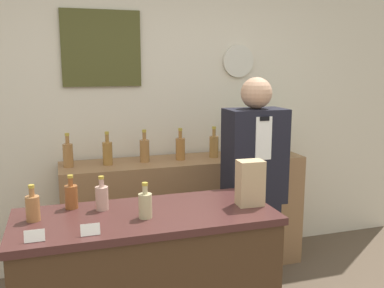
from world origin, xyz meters
The scene contains 17 objects.
back_wall centered at (0.00, 2.00, 1.36)m, with size 5.20×0.09×2.70m.
back_shelf centered at (0.23, 1.71, 0.48)m, with size 2.04×0.47×0.97m.
shopkeeper centered at (0.55, 1.05, 0.83)m, with size 0.42×0.26×1.67m.
potted_plant centered at (1.01, 1.70, 1.18)m, with size 0.31×0.31×0.39m.
paper_bag centered at (0.25, 0.48, 1.09)m, with size 0.15×0.11×0.26m.
price_card_left centered at (-0.90, 0.31, 0.99)m, with size 0.09×0.02×0.06m.
price_card_right centered at (-0.65, 0.31, 0.99)m, with size 0.09×0.02×0.06m.
counter_bottle_0 centered at (-0.92, 0.59, 1.03)m, with size 0.07×0.07×0.19m.
counter_bottle_1 centered at (-0.72, 0.73, 1.03)m, with size 0.07×0.07×0.19m.
counter_bottle_2 centered at (-0.56, 0.66, 1.03)m, with size 0.07×0.07×0.19m.
counter_bottle_3 centered at (-0.36, 0.46, 1.03)m, with size 0.07×0.07×0.19m.
shelf_bottle_0 centered at (-0.71, 1.72, 1.07)m, with size 0.08×0.08×0.27m.
shelf_bottle_1 centered at (-0.41, 1.70, 1.07)m, with size 0.08×0.08×0.27m.
shelf_bottle_2 centered at (-0.11, 1.72, 1.07)m, with size 0.08×0.08×0.27m.
shelf_bottle_3 centered at (0.19, 1.71, 1.07)m, with size 0.08×0.08×0.27m.
shelf_bottle_4 centered at (0.49, 1.71, 1.07)m, with size 0.08×0.08×0.27m.
shelf_bottle_5 centered at (0.79, 1.73, 1.07)m, with size 0.08×0.08×0.27m.
Camera 1 is at (-0.77, -1.64, 1.75)m, focal length 40.00 mm.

